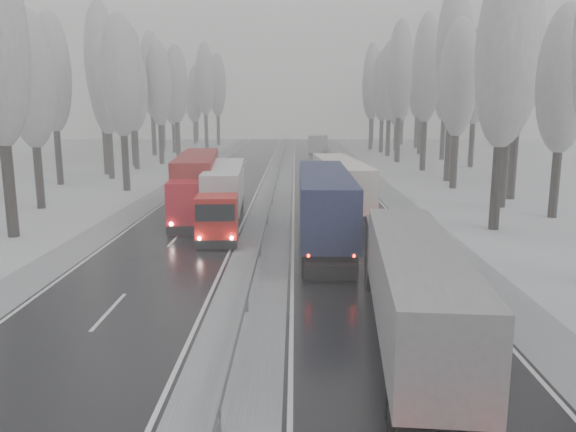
{
  "coord_description": "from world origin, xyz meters",
  "views": [
    {
      "loc": [
        1.81,
        -8.16,
        7.64
      ],
      "look_at": [
        1.46,
        19.91,
        2.2
      ],
      "focal_mm": 35.0,
      "sensor_mm": 36.0,
      "label": 1
    }
  ],
  "objects_px": {
    "truck_cream_box": "(338,182)",
    "truck_blue_box": "(323,201)",
    "truck_red_white": "(224,190)",
    "truck_grey_tarp": "(410,281)",
    "box_truck_distant": "(318,143)",
    "truck_red_red": "(197,180)"
  },
  "relations": [
    {
      "from": "truck_cream_box",
      "to": "truck_blue_box",
      "type": "bearing_deg",
      "value": -104.29
    },
    {
      "from": "truck_red_white",
      "to": "truck_cream_box",
      "type": "bearing_deg",
      "value": 17.53
    },
    {
      "from": "truck_grey_tarp",
      "to": "box_truck_distant",
      "type": "relative_size",
      "value": 1.67
    },
    {
      "from": "box_truck_distant",
      "to": "truck_red_white",
      "type": "height_order",
      "value": "truck_red_white"
    },
    {
      "from": "truck_blue_box",
      "to": "truck_red_white",
      "type": "bearing_deg",
      "value": 136.57
    },
    {
      "from": "truck_blue_box",
      "to": "truck_red_white",
      "type": "xyz_separation_m",
      "value": [
        -6.35,
        6.05,
        -0.29
      ]
    },
    {
      "from": "truck_cream_box",
      "to": "truck_red_white",
      "type": "xyz_separation_m",
      "value": [
        -7.87,
        -3.03,
        -0.16
      ]
    },
    {
      "from": "truck_grey_tarp",
      "to": "truck_blue_box",
      "type": "xyz_separation_m",
      "value": [
        -2.13,
        13.76,
        0.33
      ]
    },
    {
      "from": "truck_grey_tarp",
      "to": "truck_cream_box",
      "type": "distance_m",
      "value": 22.86
    },
    {
      "from": "box_truck_distant",
      "to": "truck_red_white",
      "type": "xyz_separation_m",
      "value": [
        -8.75,
        -59.62,
        0.58
      ]
    },
    {
      "from": "truck_red_red",
      "to": "truck_red_white",
      "type": "bearing_deg",
      "value": -59.43
    },
    {
      "from": "box_truck_distant",
      "to": "truck_red_white",
      "type": "bearing_deg",
      "value": -90.54
    },
    {
      "from": "truck_grey_tarp",
      "to": "truck_red_white",
      "type": "bearing_deg",
      "value": 117.9
    },
    {
      "from": "truck_red_white",
      "to": "truck_red_red",
      "type": "relative_size",
      "value": 0.88
    },
    {
      "from": "truck_red_red",
      "to": "truck_cream_box",
      "type": "bearing_deg",
      "value": -7.13
    },
    {
      "from": "truck_cream_box",
      "to": "truck_red_white",
      "type": "height_order",
      "value": "truck_cream_box"
    },
    {
      "from": "truck_blue_box",
      "to": "truck_red_white",
      "type": "distance_m",
      "value": 8.78
    },
    {
      "from": "truck_grey_tarp",
      "to": "truck_red_red",
      "type": "height_order",
      "value": "truck_red_red"
    },
    {
      "from": "truck_blue_box",
      "to": "truck_red_white",
      "type": "height_order",
      "value": "truck_blue_box"
    },
    {
      "from": "truck_grey_tarp",
      "to": "truck_cream_box",
      "type": "bearing_deg",
      "value": 96.27
    },
    {
      "from": "truck_blue_box",
      "to": "box_truck_distant",
      "type": "relative_size",
      "value": 1.91
    },
    {
      "from": "truck_cream_box",
      "to": "truck_red_red",
      "type": "xyz_separation_m",
      "value": [
        -10.28,
        0.25,
        0.13
      ]
    }
  ]
}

